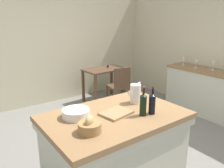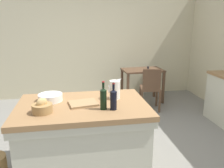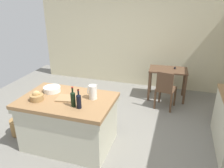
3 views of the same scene
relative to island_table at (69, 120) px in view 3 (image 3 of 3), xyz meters
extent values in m
plane|color=slate|center=(0.41, 0.47, -0.47)|extent=(6.76, 6.76, 0.00)
cube|color=beige|center=(0.41, 3.07, 0.83)|extent=(5.32, 0.12, 2.60)
cube|color=olive|center=(0.00, 0.00, 0.37)|extent=(1.52, 1.00, 0.06)
cube|color=#BCBAA3|center=(0.00, 0.00, 0.30)|extent=(1.50, 0.98, 0.08)
cube|color=#BCBAA3|center=(0.00, 0.00, -0.06)|extent=(1.44, 0.92, 0.82)
cube|color=#513826|center=(1.46, 2.36, 0.27)|extent=(0.93, 0.61, 0.04)
cube|color=#513826|center=(1.06, 2.09, -0.11)|extent=(0.05, 0.05, 0.73)
cube|color=#513826|center=(1.88, 2.14, -0.11)|extent=(0.05, 0.05, 0.73)
cube|color=#513826|center=(1.03, 2.58, -0.11)|extent=(0.05, 0.05, 0.73)
cube|color=#513826|center=(1.86, 2.63, -0.11)|extent=(0.05, 0.05, 0.73)
cylinder|color=black|center=(1.60, 2.42, 0.31)|extent=(0.04, 0.04, 0.05)
cube|color=#513826|center=(1.47, 1.84, -0.01)|extent=(0.47, 0.47, 0.04)
cube|color=#513826|center=(1.44, 1.67, 0.22)|extent=(0.36, 0.10, 0.42)
cube|color=#513826|center=(1.68, 1.98, -0.25)|extent=(0.05, 0.05, 0.44)
cube|color=#513826|center=(1.33, 2.05, -0.25)|extent=(0.05, 0.05, 0.44)
cube|color=#513826|center=(1.61, 1.63, -0.25)|extent=(0.05, 0.05, 0.44)
cube|color=#513826|center=(1.26, 1.70, -0.25)|extent=(0.05, 0.05, 0.44)
cylinder|color=silver|center=(0.41, 0.13, 0.52)|extent=(0.13, 0.13, 0.23)
cone|color=silver|center=(0.47, 0.13, 0.64)|extent=(0.07, 0.04, 0.06)
torus|color=silver|center=(0.33, 0.13, 0.53)|extent=(0.02, 0.10, 0.10)
cylinder|color=silver|center=(-0.38, 0.18, 0.45)|extent=(0.29, 0.29, 0.09)
cylinder|color=olive|center=(-0.43, -0.19, 0.45)|extent=(0.21, 0.21, 0.09)
ellipsoid|color=tan|center=(-0.43, -0.19, 0.52)|extent=(0.13, 0.12, 0.10)
cube|color=#99754C|center=(0.01, -0.01, 0.42)|extent=(0.36, 0.30, 0.02)
cylinder|color=black|center=(0.33, -0.23, 0.51)|extent=(0.07, 0.07, 0.20)
cone|color=black|center=(0.33, -0.23, 0.62)|extent=(0.07, 0.07, 0.02)
cylinder|color=black|center=(0.33, -0.23, 0.67)|extent=(0.03, 0.03, 0.07)
cylinder|color=maroon|center=(0.33, -0.23, 0.70)|extent=(0.03, 0.03, 0.01)
cylinder|color=black|center=(0.22, -0.20, 0.51)|extent=(0.07, 0.07, 0.22)
cone|color=black|center=(0.22, -0.20, 0.63)|extent=(0.07, 0.07, 0.03)
cylinder|color=black|center=(0.22, -0.20, 0.68)|extent=(0.03, 0.03, 0.08)
cylinder|color=maroon|center=(0.22, -0.20, 0.71)|extent=(0.03, 0.03, 0.01)
cylinder|color=olive|center=(-1.05, -0.02, -0.32)|extent=(0.29, 0.29, 0.30)
camera|label=1|loc=(-1.36, -1.80, 1.41)|focal=36.29mm
camera|label=2|loc=(-0.08, -2.52, 1.33)|focal=36.58mm
camera|label=3|loc=(1.64, -2.82, 1.99)|focal=35.08mm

